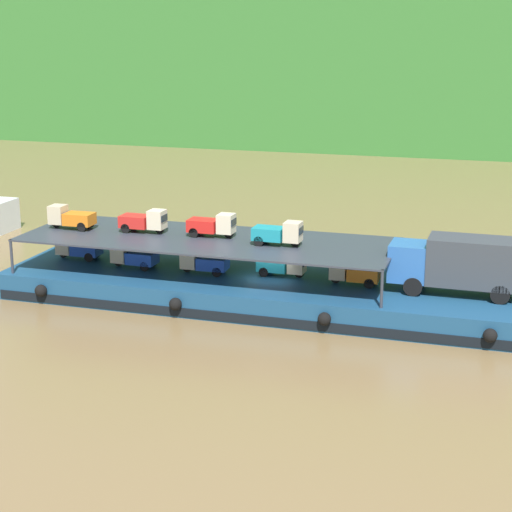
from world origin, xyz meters
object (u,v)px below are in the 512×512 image
object	(u,v)px
mini_truck_lower_stern	(78,248)
mini_truck_lower_bow	(354,272)
mini_truck_lower_aft	(133,256)
mini_truck_lower_mid	(203,262)
mini_truck_upper_stern	(71,217)
covered_lorry	(459,263)
mini_truck_lower_fore	(283,264)
mini_truck_upper_mid	(144,221)
mini_truck_upper_bow	(278,233)
cargo_barge	(270,290)
mini_truck_upper_fore	(212,225)

from	to	relation	value
mini_truck_lower_stern	mini_truck_lower_bow	bearing A→B (deg)	-1.26
mini_truck_lower_aft	mini_truck_lower_mid	size ratio (longest dim) A/B	0.99
mini_truck_lower_stern	mini_truck_upper_stern	bearing A→B (deg)	-97.43
covered_lorry	mini_truck_lower_bow	world-z (taller)	covered_lorry
mini_truck_lower_fore	mini_truck_upper_mid	bearing A→B (deg)	-179.05
covered_lorry	mini_truck_lower_mid	distance (m)	14.32
mini_truck_lower_mid	mini_truck_lower_stern	bearing A→B (deg)	174.97
covered_lorry	mini_truck_upper_bow	world-z (taller)	mini_truck_upper_bow
mini_truck_lower_bow	cargo_barge	bearing A→B (deg)	-178.39
mini_truck_lower_aft	mini_truck_upper_bow	xyz separation A→B (m)	(8.83, 0.07, 2.00)
cargo_barge	mini_truck_lower_mid	size ratio (longest dim) A/B	11.03
mini_truck_lower_fore	mini_truck_upper_stern	size ratio (longest dim) A/B	1.00
cargo_barge	covered_lorry	world-z (taller)	covered_lorry
mini_truck_lower_fore	mini_truck_upper_mid	xyz separation A→B (m)	(-8.46, -0.14, 2.00)
mini_truck_lower_mid	mini_truck_upper_mid	world-z (taller)	mini_truck_upper_mid
cargo_barge	mini_truck_lower_aft	distance (m)	8.44
mini_truck_lower_bow	mini_truck_lower_mid	bearing A→B (deg)	-177.57
cargo_barge	mini_truck_upper_stern	xyz separation A→B (m)	(-12.47, -0.02, 3.44)
cargo_barge	mini_truck_lower_bow	world-z (taller)	mini_truck_lower_bow
mini_truck_lower_fore	mini_truck_upper_stern	distance (m)	13.21
covered_lorry	mini_truck_upper_fore	xyz separation A→B (m)	(-14.01, 0.61, 1.00)
mini_truck_upper_mid	mini_truck_lower_mid	bearing A→B (deg)	-9.51
cargo_barge	mini_truck_upper_fore	distance (m)	5.06
mini_truck_upper_stern	mini_truck_upper_mid	xyz separation A→B (m)	(4.59, 0.44, 0.00)
mini_truck_upper_mid	mini_truck_upper_bow	xyz separation A→B (m)	(8.41, -0.66, 0.00)
mini_truck_upper_stern	mini_truck_upper_bow	distance (m)	13.00
mini_truck_lower_aft	mini_truck_lower_fore	world-z (taller)	same
mini_truck_lower_bow	mini_truck_upper_fore	distance (m)	8.64
covered_lorry	mini_truck_upper_fore	bearing A→B (deg)	177.51
mini_truck_lower_mid	mini_truck_upper_stern	distance (m)	8.77
mini_truck_upper_stern	mini_truck_upper_fore	bearing A→B (deg)	3.96
cargo_barge	covered_lorry	xyz separation A→B (m)	(10.35, -0.02, 2.45)
mini_truck_upper_stern	mini_truck_upper_bow	bearing A→B (deg)	-0.96
cargo_barge	covered_lorry	bearing A→B (deg)	-0.09
mini_truck_lower_stern	mini_truck_upper_fore	distance (m)	8.97
mini_truck_lower_aft	mini_truck_upper_fore	xyz separation A→B (m)	(4.65, 0.90, 2.00)
covered_lorry	mini_truck_upper_bow	distance (m)	9.88
mini_truck_lower_mid	mini_truck_upper_mid	size ratio (longest dim) A/B	1.01
cargo_barge	mini_truck_upper_bow	bearing A→B (deg)	-24.10
mini_truck_lower_stern	mini_truck_upper_mid	xyz separation A→B (m)	(4.52, -0.08, 2.00)
covered_lorry	mini_truck_lower_fore	size ratio (longest dim) A/B	2.85
mini_truck_lower_mid	mini_truck_upper_fore	world-z (taller)	mini_truck_upper_fore
covered_lorry	mini_truck_lower_bow	xyz separation A→B (m)	(-5.62, 0.15, -1.00)
mini_truck_upper_fore	mini_truck_upper_bow	distance (m)	4.26
cargo_barge	mini_truck_upper_mid	size ratio (longest dim) A/B	11.16
mini_truck_lower_stern	mini_truck_lower_fore	distance (m)	12.97
cargo_barge	mini_truck_lower_aft	world-z (taller)	mini_truck_lower_aft
mini_truck_lower_aft	mini_truck_upper_mid	world-z (taller)	mini_truck_upper_mid
mini_truck_lower_mid	mini_truck_upper_stern	size ratio (longest dim) A/B	1.01
covered_lorry	mini_truck_lower_aft	distance (m)	18.69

